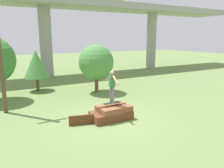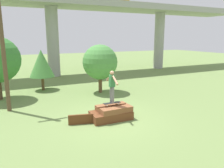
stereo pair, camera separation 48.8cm
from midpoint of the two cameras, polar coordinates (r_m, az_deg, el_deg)
name	(u,v)px [view 1 (the left image)]	position (r m, az deg, el deg)	size (l,w,h in m)	color
ground_plane	(111,119)	(9.99, -1.67, -9.19)	(80.00, 80.00, 0.00)	olive
scrap_pile	(112,113)	(9.91, -1.43, -7.57)	(1.84, 1.06, 0.66)	brown
scrap_plank_loose	(81,120)	(9.46, -9.48, -9.25)	(1.05, 0.34, 0.43)	#5B3319
skateboard	(112,103)	(9.83, -1.43, -4.99)	(0.82, 0.21, 0.09)	black
skater	(112,85)	(9.61, -1.45, -0.19)	(0.22, 1.11, 1.45)	slate
highway_overpass	(44,9)	(21.17, -18.09, 18.17)	(44.00, 4.23, 6.93)	#9E9E99
tree_behind_left	(36,64)	(15.63, -20.05, 4.93)	(1.67, 1.67, 2.79)	brown
tree_mid_back	(96,62)	(14.30, -5.13, 5.66)	(2.28, 2.28, 3.17)	brown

